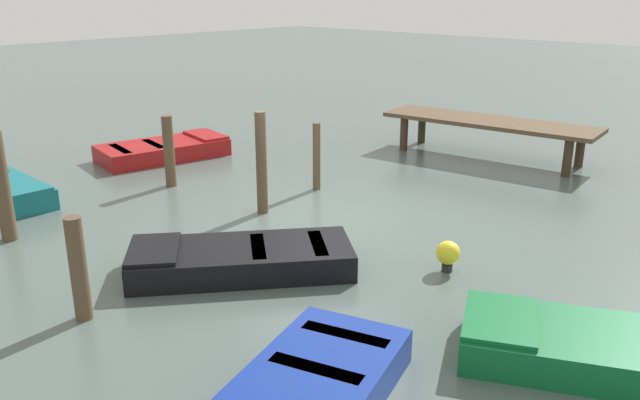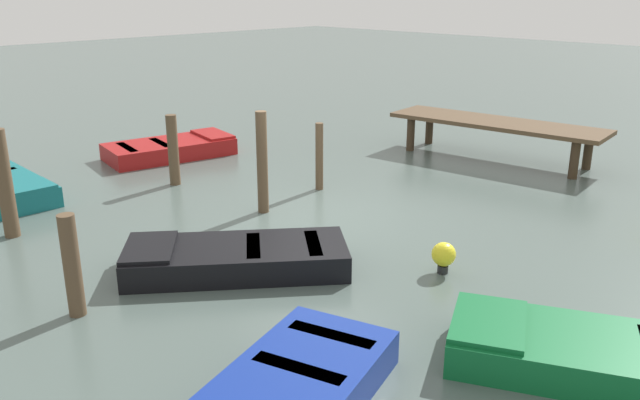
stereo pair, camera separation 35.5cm
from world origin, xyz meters
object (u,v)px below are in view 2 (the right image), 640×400
object	(u,v)px
dock_segment	(496,126)
mooring_piling_mid_right	(72,266)
rowboat_black	(235,257)
rowboat_green	(619,359)
rowboat_blue	(287,395)
rowboat_red	(171,148)
mooring_piling_far_left	(262,163)
mooring_piling_near_right	(5,184)
mooring_piling_far_right	(319,157)
mooring_piling_center	(173,150)
marker_buoy	(444,255)

from	to	relation	value
dock_segment	mooring_piling_mid_right	bearing A→B (deg)	-95.30
rowboat_black	rowboat_green	bearing A→B (deg)	142.52
rowboat_blue	rowboat_green	world-z (taller)	same
rowboat_black	rowboat_red	world-z (taller)	same
mooring_piling_mid_right	mooring_piling_far_left	world-z (taller)	mooring_piling_far_left
mooring_piling_near_right	mooring_piling_far_right	bearing A→B (deg)	71.50
mooring_piling_center	mooring_piling_far_left	size ratio (longest dim) A/B	0.79
rowboat_green	marker_buoy	world-z (taller)	marker_buoy
rowboat_black	mooring_piling_center	size ratio (longest dim) A/B	2.22
rowboat_black	mooring_piling_center	distance (m)	4.81
mooring_piling_far_left	mooring_piling_center	bearing A→B (deg)	-176.42
mooring_piling_near_right	mooring_piling_far_right	size ratio (longest dim) A/B	1.32
rowboat_blue	mooring_piling_near_right	size ratio (longest dim) A/B	1.60
mooring_piling_near_right	marker_buoy	xyz separation A→B (m)	(6.08, 3.91, -0.64)
dock_segment	mooring_piling_mid_right	xyz separation A→B (m)	(0.24, -10.80, -0.13)
mooring_piling_far_right	mooring_piling_far_left	bearing A→B (deg)	-81.94
rowboat_red	marker_buoy	xyz separation A→B (m)	(8.72, -0.97, 0.07)
mooring_piling_near_right	mooring_piling_far_left	bearing A→B (deg)	61.06
rowboat_green	mooring_piling_center	world-z (taller)	mooring_piling_center
rowboat_red	mooring_piling_mid_right	size ratio (longest dim) A/B	2.35
mooring_piling_mid_right	rowboat_red	bearing A→B (deg)	138.49
mooring_piling_center	rowboat_green	bearing A→B (deg)	-3.80
rowboat_blue	marker_buoy	bearing A→B (deg)	174.69
dock_segment	marker_buoy	bearing A→B (deg)	-72.24
rowboat_black	mooring_piling_far_left	size ratio (longest dim) A/B	1.74
mooring_piling_far_right	mooring_piling_far_left	xyz separation A→B (m)	(0.25, -1.75, 0.25)
rowboat_black	mooring_piling_far_right	xyz separation A→B (m)	(-1.96, 3.77, 0.49)
rowboat_green	marker_buoy	xyz separation A→B (m)	(-2.90, 0.90, 0.07)
rowboat_green	mooring_piling_mid_right	xyz separation A→B (m)	(-5.55, -3.51, 0.47)
rowboat_black	mooring_piling_far_left	bearing A→B (deg)	-100.47
mooring_piling_far_right	marker_buoy	world-z (taller)	mooring_piling_far_right
mooring_piling_mid_right	marker_buoy	bearing A→B (deg)	58.98
mooring_piling_mid_right	mooring_piling_center	world-z (taller)	mooring_piling_center
rowboat_red	mooring_piling_near_right	distance (m)	5.59
dock_segment	mooring_piling_center	world-z (taller)	mooring_piling_center
mooring_piling_mid_right	mooring_piling_far_right	distance (m)	6.26
mooring_piling_mid_right	marker_buoy	world-z (taller)	mooring_piling_mid_right
mooring_piling_mid_right	mooring_piling_far_right	bearing A→B (deg)	104.52
rowboat_red	mooring_piling_far_right	bearing A→B (deg)	-70.34
rowboat_green	mooring_piling_far_right	size ratio (longest dim) A/B	2.76
rowboat_red	mooring_piling_far_right	distance (m)	4.58
mooring_piling_near_right	rowboat_red	bearing A→B (deg)	118.44
rowboat_red	mooring_piling_far_left	distance (m)	4.92
marker_buoy	mooring_piling_near_right	bearing A→B (deg)	-147.29
mooring_piling_far_left	marker_buoy	world-z (taller)	mooring_piling_far_left
dock_segment	rowboat_blue	bearing A→B (deg)	-76.80
mooring_piling_mid_right	mooring_piling_far_left	bearing A→B (deg)	107.04
mooring_piling_mid_right	rowboat_black	bearing A→B (deg)	80.27
rowboat_black	mooring_piling_mid_right	xyz separation A→B (m)	(-0.39, -2.29, 0.47)
mooring_piling_far_right	mooring_piling_far_left	distance (m)	1.79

